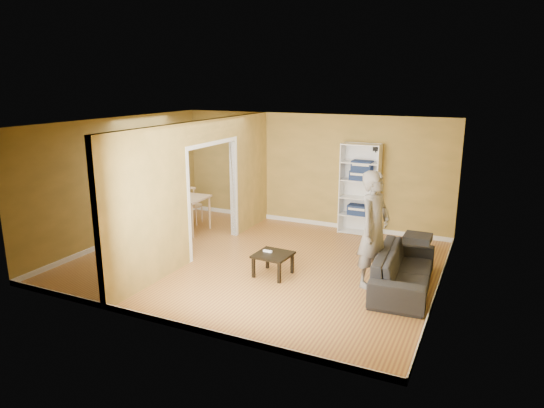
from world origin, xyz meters
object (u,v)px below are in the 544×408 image
at_px(sofa, 404,264).
at_px(dining_table, 178,200).
at_px(bookshelf, 360,189).
at_px(chair_far, 193,204).
at_px(person, 374,220).
at_px(chair_near, 165,214).
at_px(coffee_table, 273,257).
at_px(chair_left, 153,207).

bearing_deg(sofa, dining_table, 74.71).
relative_size(sofa, bookshelf, 1.08).
xyz_separation_m(dining_table, chair_far, (-0.01, 0.59, -0.25)).
distance_m(person, chair_near, 4.76).
height_order(person, bookshelf, person).
distance_m(coffee_table, chair_far, 3.73).
distance_m(sofa, bookshelf, 3.07).
distance_m(chair_near, chair_far, 1.15).
bearing_deg(bookshelf, dining_table, -157.26).
distance_m(person, dining_table, 4.89).
bearing_deg(coffee_table, chair_far, 145.69).
bearing_deg(person, chair_far, 85.30).
bearing_deg(bookshelf, chair_near, -150.13).
relative_size(dining_table, chair_left, 1.41).
height_order(coffee_table, chair_left, chair_left).
distance_m(sofa, dining_table, 5.34).
bearing_deg(sofa, chair_left, 76.02).
xyz_separation_m(coffee_table, chair_left, (-3.80, 1.52, 0.11)).
distance_m(bookshelf, dining_table, 4.08).
bearing_deg(chair_left, coffee_table, 45.24).
height_order(bookshelf, chair_far, bookshelf).
bearing_deg(sofa, person, 99.16).
height_order(chair_left, chair_far, chair_far).
bearing_deg(chair_left, dining_table, 66.41).
xyz_separation_m(sofa, coffee_table, (-2.16, -0.45, -0.07)).
xyz_separation_m(coffee_table, chair_far, (-3.08, 2.10, 0.13)).
distance_m(chair_left, chair_near, 0.96).
xyz_separation_m(bookshelf, coffee_table, (-0.69, -3.08, -0.66)).
distance_m(dining_table, chair_near, 0.59).
bearing_deg(coffee_table, person, 11.47).
bearing_deg(person, coffee_table, 117.20).
bearing_deg(sofa, bookshelf, 25.40).
xyz_separation_m(person, bookshelf, (-0.97, 2.75, -0.13)).
height_order(person, chair_near, person).
xyz_separation_m(coffee_table, dining_table, (-3.07, 1.51, 0.38)).
distance_m(person, coffee_table, 1.87).
bearing_deg(coffee_table, sofa, 11.83).
bearing_deg(chair_left, chair_near, 31.05).
distance_m(sofa, chair_left, 6.06).
bearing_deg(chair_near, chair_far, 71.38).
distance_m(coffee_table, chair_left, 4.09).
bearing_deg(chair_far, person, 153.21).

